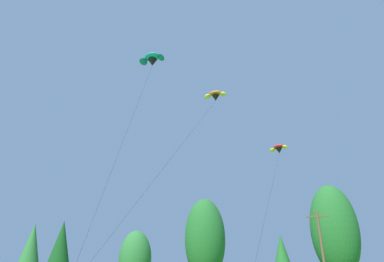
{
  "coord_description": "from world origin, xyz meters",
  "views": [
    {
      "loc": [
        5.8,
        1.62,
        1.97
      ],
      "look_at": [
        2.6,
        22.53,
        11.5
      ],
      "focal_mm": 33.13,
      "sensor_mm": 36.0,
      "label": 1
    }
  ],
  "objects_px": {
    "parafoil_kite_mid_red_yellow": "(279,149)",
    "parafoil_kite_far_orange": "(215,96)",
    "utility_pole": "(323,256)",
    "parafoil_kite_high_teal": "(152,59)"
  },
  "relations": [
    {
      "from": "parafoil_kite_mid_red_yellow",
      "to": "utility_pole",
      "type": "bearing_deg",
      "value": -22.24
    },
    {
      "from": "parafoil_kite_far_orange",
      "to": "utility_pole",
      "type": "bearing_deg",
      "value": 22.43
    },
    {
      "from": "parafoil_kite_high_teal",
      "to": "parafoil_kite_mid_red_yellow",
      "type": "relative_size",
      "value": 1.25
    },
    {
      "from": "parafoil_kite_far_orange",
      "to": "parafoil_kite_mid_red_yellow",
      "type": "bearing_deg",
      "value": 37.84
    },
    {
      "from": "parafoil_kite_far_orange",
      "to": "parafoil_kite_high_teal",
      "type": "bearing_deg",
      "value": -130.96
    },
    {
      "from": "parafoil_kite_mid_red_yellow",
      "to": "parafoil_kite_far_orange",
      "type": "xyz_separation_m",
      "value": [
        -6.96,
        -5.4,
        4.8
      ]
    },
    {
      "from": "utility_pole",
      "to": "parafoil_kite_high_teal",
      "type": "relative_size",
      "value": 0.44
    },
    {
      "from": "parafoil_kite_high_teal",
      "to": "parafoil_kite_far_orange",
      "type": "bearing_deg",
      "value": 49.04
    },
    {
      "from": "parafoil_kite_high_teal",
      "to": "parafoil_kite_mid_red_yellow",
      "type": "height_order",
      "value": "parafoil_kite_high_teal"
    },
    {
      "from": "parafoil_kite_mid_red_yellow",
      "to": "parafoil_kite_far_orange",
      "type": "relative_size",
      "value": 0.83
    }
  ]
}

